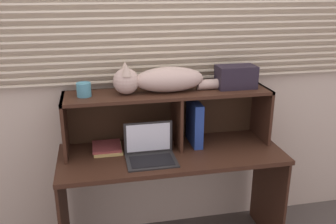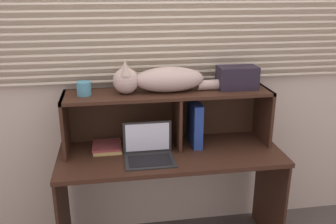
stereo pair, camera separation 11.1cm
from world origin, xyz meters
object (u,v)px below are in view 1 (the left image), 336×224
cat (160,80)px  small_basket (84,90)px  binder_upright (194,123)px  storage_box (236,77)px  laptop (150,152)px  book_stack (107,148)px

cat → small_basket: 0.50m
binder_upright → storage_box: 0.42m
laptop → book_stack: size_ratio=1.49×
cat → binder_upright: bearing=-0.0°
binder_upright → small_basket: bearing=180.0°
cat → small_basket: bearing=-180.0°
laptop → small_basket: size_ratio=3.48×
book_stack → laptop: bearing=-34.8°
cat → binder_upright: 0.40m
cat → book_stack: 0.59m
binder_upright → book_stack: bearing=-179.9°
laptop → storage_box: bearing=16.5°
cat → book_stack: cat is taller
book_stack → storage_box: storage_box is taller
small_basket → storage_box: (1.02, 0.00, 0.03)m
binder_upright → small_basket: size_ratio=3.36×
laptop → storage_box: size_ratio=1.20×
storage_box → book_stack: bearing=-179.9°
binder_upright → storage_box: storage_box is taller
laptop → binder_upright: (0.34, 0.19, 0.11)m
laptop → small_basket: small_basket is taller
binder_upright → book_stack: binder_upright is taller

